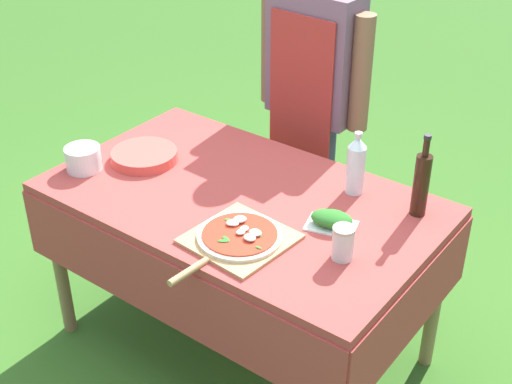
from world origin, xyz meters
TOP-DOWN VIEW (x-y plane):
  - ground_plane at (0.00, 0.00)m, footprint 12.00×12.00m
  - prep_table at (0.00, 0.00)m, footprint 1.47×0.89m
  - person_cook at (-0.16, 0.73)m, footprint 0.57×0.20m
  - pizza_on_peel at (0.18, -0.24)m, footprint 0.34×0.49m
  - oil_bottle at (0.58, 0.28)m, footprint 0.06×0.06m
  - water_bottle at (0.32, 0.28)m, footprint 0.07×0.07m
  - herb_container at (0.38, 0.03)m, footprint 0.20×0.16m
  - mixing_tub at (-0.62, -0.22)m, footprint 0.14×0.14m
  - plate_stack at (-0.48, -0.02)m, footprint 0.28×0.28m
  - sauce_jar at (0.50, -0.11)m, footprint 0.07×0.07m

SIDE VIEW (x-z plane):
  - ground_plane at x=0.00m, z-range 0.00..0.00m
  - prep_table at x=0.00m, z-range 0.28..1.04m
  - pizza_on_peel at x=0.18m, z-range 0.74..0.79m
  - plate_stack at x=-0.48m, z-range 0.75..0.79m
  - herb_container at x=0.38m, z-range 0.75..0.81m
  - mixing_tub at x=-0.62m, z-range 0.75..0.85m
  - sauce_jar at x=0.50m, z-range 0.75..0.86m
  - water_bottle at x=0.32m, z-range 0.75..0.99m
  - oil_bottle at x=0.58m, z-range 0.72..1.04m
  - person_cook at x=-0.16m, z-range 0.14..1.66m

